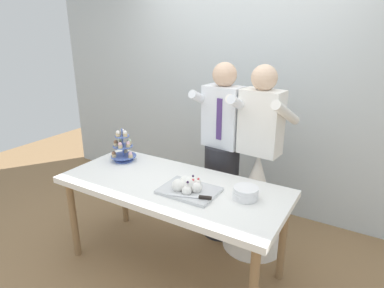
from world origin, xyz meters
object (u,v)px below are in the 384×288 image
person_groom (222,163)px  person_bride (256,189)px  dessert_table (172,192)px  cupcake_stand (123,148)px  main_cake_tray (188,187)px  plate_stack (246,193)px

person_groom → person_bride: bearing=-2.7°
dessert_table → cupcake_stand: size_ratio=5.90×
main_cake_tray → person_bride: 0.77m
person_groom → plate_stack: bearing=-51.0°
person_groom → dessert_table: bearing=-101.1°
person_bride → dessert_table: bearing=-127.5°
cupcake_stand → plate_stack: size_ratio=1.66×
cupcake_stand → dessert_table: bearing=-14.8°
main_cake_tray → person_groom: (-0.06, 0.69, -0.07)m
dessert_table → person_groom: size_ratio=1.08×
person_bride → plate_stack: bearing=-78.9°
main_cake_tray → plate_stack: main_cake_tray is taller
main_cake_tray → dessert_table: bearing=163.9°
cupcake_stand → main_cake_tray: cupcake_stand is taller
dessert_table → main_cake_tray: (0.19, -0.05, 0.11)m
dessert_table → person_groom: 0.65m
plate_stack → person_groom: person_groom is taller
main_cake_tray → plate_stack: (0.40, 0.12, 0.00)m
plate_stack → dessert_table: bearing=-173.1°
main_cake_tray → person_bride: size_ratio=0.26×
main_cake_tray → person_bride: bearing=66.6°
cupcake_stand → person_bride: bearing=21.8°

